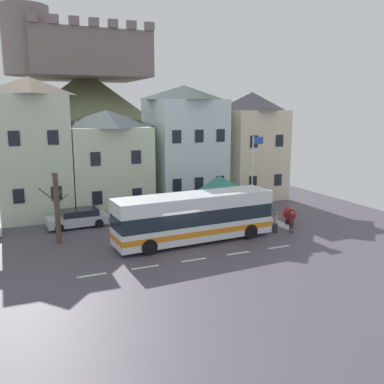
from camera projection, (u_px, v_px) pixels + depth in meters
The scene contains 19 objects.
ground_plane at pixel (177, 247), 27.66m from camera, with size 40.00×60.00×0.07m.
townhouse_01 at pixel (32, 147), 34.74m from camera, with size 5.43×6.95×11.31m.
townhouse_02 at pixel (108, 160), 37.14m from camera, with size 6.62×6.47×8.64m.
townhouse_03 at pixel (184, 145), 39.93m from camera, with size 6.22×6.88×10.87m.
townhouse_04 at pixel (251, 146), 42.08m from camera, with size 5.56×5.61×10.33m.
hilltop_castle at pixel (87, 118), 58.52m from camera, with size 37.74×37.74×20.63m.
transit_bus at pixel (195, 218), 28.39m from camera, with size 11.08×3.20×3.23m.
bus_shelter at pixel (219, 185), 32.45m from camera, with size 3.60×3.60×3.76m.
parked_car_00 at pixel (78, 218), 32.06m from camera, with size 4.48×2.19×1.34m.
parked_car_01 at pixel (244, 203), 37.17m from camera, with size 4.23×1.96×1.26m.
parked_car_03 at pixel (192, 207), 35.81m from camera, with size 4.22×1.90×1.37m.
pedestrian_00 at pixel (230, 217), 31.71m from camera, with size 0.34×0.32×1.50m.
pedestrian_01 at pixel (275, 222), 30.55m from camera, with size 0.33×0.28×1.54m.
pedestrian_02 at pixel (291, 216), 31.82m from camera, with size 0.30×0.30×1.57m.
pedestrian_03 at pixel (292, 220), 30.40m from camera, with size 0.34×0.34×1.59m.
public_bench at pixel (217, 211), 35.13m from camera, with size 1.76×0.48×0.87m.
flagpole at pixel (253, 171), 33.73m from camera, with size 0.95×0.10×6.67m.
harbour_buoy at pixel (290, 214), 32.90m from camera, with size 1.06×1.06×1.31m.
bare_tree_00 at pixel (57, 208), 27.87m from camera, with size 1.78×1.63×4.70m.
Camera 1 is at (-9.51, -24.68, 8.86)m, focal length 39.78 mm.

